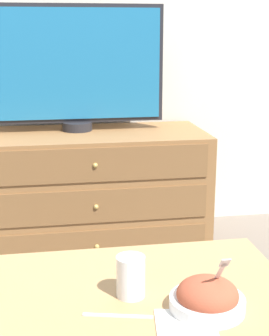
% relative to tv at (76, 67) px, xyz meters
% --- Properties ---
extents(ground_plane, '(12.00, 12.00, 0.00)m').
position_rel_tv_xyz_m(ground_plane, '(0.14, 0.22, -0.97)').
color(ground_plane, '#70665B').
extents(wall_back, '(12.00, 0.05, 2.60)m').
position_rel_tv_xyz_m(wall_back, '(0.14, 0.25, 0.33)').
color(wall_back, silver).
rests_on(wall_back, ground_plane).
extents(dresser, '(1.22, 0.56, 0.63)m').
position_rel_tv_xyz_m(dresser, '(0.06, -0.08, -0.65)').
color(dresser, olive).
rests_on(dresser, ground_plane).
extents(tv, '(0.92, 0.16, 0.65)m').
position_rel_tv_xyz_m(tv, '(0.00, 0.00, 0.00)').
color(tv, '#232328').
rests_on(tv, dresser).
extents(coffee_table, '(0.89, 0.64, 0.45)m').
position_rel_tv_xyz_m(coffee_table, '(0.07, -1.47, -0.58)').
color(coffee_table, tan).
rests_on(coffee_table, ground_plane).
extents(takeout_bowl, '(0.20, 0.20, 0.17)m').
position_rel_tv_xyz_m(takeout_bowl, '(0.23, -1.59, -0.48)').
color(takeout_bowl, silver).
rests_on(takeout_bowl, coffee_table).
extents(drink_cup, '(0.08, 0.08, 0.11)m').
position_rel_tv_xyz_m(drink_cup, '(0.05, -1.48, -0.47)').
color(drink_cup, white).
rests_on(drink_cup, coffee_table).
extents(napkin, '(0.17, 0.17, 0.00)m').
position_rel_tv_xyz_m(napkin, '(0.16, -1.65, -0.52)').
color(napkin, white).
rests_on(napkin, coffee_table).
extents(knife, '(0.18, 0.05, 0.01)m').
position_rel_tv_xyz_m(knife, '(0.00, -1.58, -0.52)').
color(knife, silver).
rests_on(knife, coffee_table).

